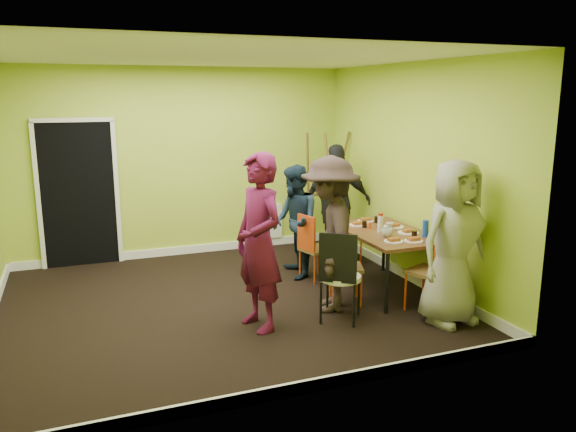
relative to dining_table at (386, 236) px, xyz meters
name	(u,v)px	position (x,y,z in m)	size (l,w,h in m)	color
ground	(224,303)	(-2.00, 0.27, -0.70)	(5.00, 5.00, 0.00)	black
room_walls	(219,220)	(-2.02, 0.31, 0.29)	(5.04, 4.54, 2.82)	#9EB92F
dining_table	(386,236)	(0.00, 0.00, 0.00)	(0.90, 1.50, 0.75)	black
chair_left_far	(312,244)	(-0.71, 0.65, -0.20)	(0.45, 0.45, 0.89)	#DA4614
chair_left_near	(339,260)	(-0.73, -0.19, -0.18)	(0.49, 0.49, 0.92)	#DA4614
chair_back_end	(337,215)	(-0.03, 1.31, -0.01)	(0.54, 0.58, 0.98)	#DA4614
chair_front_end	(436,265)	(0.11, -0.87, -0.14)	(0.53, 0.53, 0.99)	#DA4614
chair_bentwood	(340,272)	(-0.99, -0.73, -0.14)	(0.55, 0.55, 1.01)	black
easel	(325,191)	(0.11, 2.05, 0.22)	(0.74, 0.70, 1.85)	brown
plate_near_left	(358,225)	(-0.18, 0.42, 0.06)	(0.22, 0.22, 0.01)	white
plate_near_right	(394,241)	(-0.18, -0.46, 0.06)	(0.22, 0.22, 0.01)	white
plate_far_back	(366,221)	(0.03, 0.58, 0.06)	(0.22, 0.22, 0.01)	white
plate_far_front	(413,241)	(0.04, -0.53, 0.06)	(0.22, 0.22, 0.01)	white
plate_wall_back	(394,227)	(0.20, 0.16, 0.06)	(0.26, 0.26, 0.01)	white
plate_wall_front	(408,233)	(0.20, -0.17, 0.06)	(0.26, 0.26, 0.01)	white
thermos	(380,224)	(-0.09, 0.00, 0.16)	(0.07, 0.07, 0.21)	white
blue_bottle	(426,228)	(0.29, -0.39, 0.16)	(0.07, 0.07, 0.20)	#1743AC
orange_bottle	(370,226)	(-0.12, 0.20, 0.10)	(0.03, 0.03, 0.08)	#DA4614
glass_mid	(364,224)	(-0.15, 0.29, 0.10)	(0.06, 0.06, 0.09)	black
glass_back	(377,219)	(0.13, 0.47, 0.10)	(0.07, 0.07, 0.09)	black
glass_front	(414,235)	(0.10, -0.45, 0.11)	(0.06, 0.06, 0.10)	black
cup_a	(387,233)	(-0.13, -0.23, 0.11)	(0.13, 0.13, 0.10)	white
cup_b	(390,226)	(0.09, 0.08, 0.10)	(0.09, 0.09, 0.09)	white
person_standing	(259,242)	(-1.83, -0.55, 0.23)	(0.67, 0.44, 1.84)	#4F0D31
person_left_far	(295,222)	(-0.86, 0.89, 0.06)	(0.73, 0.57, 1.50)	#132231
person_left_near	(330,234)	(-0.92, -0.32, 0.18)	(1.13, 0.65, 1.75)	#2C201D
person_back_end	(337,203)	(0.02, 1.43, 0.16)	(1.00, 0.42, 1.70)	black
person_front_end	(454,243)	(0.12, -1.14, 0.19)	(0.86, 0.56, 1.76)	gray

